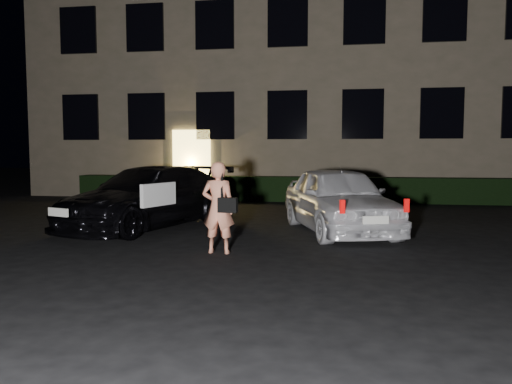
# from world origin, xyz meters

# --- Properties ---
(ground) EXTENTS (80.00, 80.00, 0.00)m
(ground) POSITION_xyz_m (0.00, 0.00, 0.00)
(ground) COLOR black
(ground) RESTS_ON ground
(building) EXTENTS (20.00, 8.11, 12.00)m
(building) POSITION_xyz_m (-0.00, 14.99, 6.00)
(building) COLOR #695F4B
(building) RESTS_ON ground
(hedge) EXTENTS (15.00, 0.70, 0.85)m
(hedge) POSITION_xyz_m (0.00, 10.50, 0.42)
(hedge) COLOR black
(hedge) RESTS_ON ground
(sedan) EXTENTS (3.48, 5.15, 1.39)m
(sedan) POSITION_xyz_m (-2.51, 4.09, 0.69)
(sedan) COLOR black
(sedan) RESTS_ON ground
(hatch) EXTENTS (2.89, 4.48, 1.42)m
(hatch) POSITION_xyz_m (1.77, 4.06, 0.71)
(hatch) COLOR white
(hatch) RESTS_ON ground
(man) EXTENTS (0.64, 0.39, 1.56)m
(man) POSITION_xyz_m (-0.26, 1.48, 0.78)
(man) COLOR #E08666
(man) RESTS_ON ground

